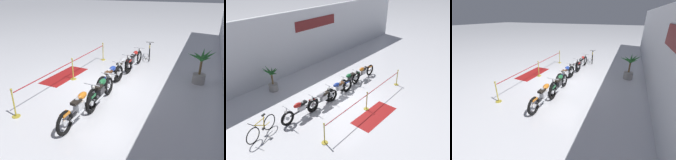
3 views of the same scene
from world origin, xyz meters
TOP-DOWN VIEW (x-y plane):
  - ground_plane at (0.00, 0.00)m, footprint 120.00×120.00m
  - back_wall at (0.01, 5.12)m, footprint 28.00×0.29m
  - motorcycle_red_0 at (-2.78, 0.64)m, footprint 2.39×0.62m
  - motorcycle_silver_1 at (-1.38, 0.46)m, footprint 2.13×0.62m
  - motorcycle_blue_2 at (-0.02, 0.48)m, footprint 2.28×0.62m
  - motorcycle_green_3 at (1.39, 0.70)m, footprint 2.26×0.62m
  - motorcycle_orange_4 at (2.69, 0.59)m, footprint 2.45×0.62m
  - bicycle at (-4.78, 0.96)m, footprint 1.73×0.59m
  - potted_palm_left_of_row at (-2.03, 3.96)m, footprint 0.98×1.21m
  - stanchion_far_left at (-1.23, -1.50)m, footprint 6.87×0.28m
  - stanchion_mid_left at (-0.13, -1.50)m, footprint 0.28×0.28m
  - stanchion_mid_right at (3.41, -1.50)m, footprint 0.28×0.28m
  - floor_banner at (-0.34, -2.14)m, footprint 2.67×1.19m

SIDE VIEW (x-z plane):
  - ground_plane at x=0.00m, z-range 0.00..0.00m
  - floor_banner at x=-0.34m, z-range 0.00..0.01m
  - stanchion_mid_left at x=-0.13m, z-range -0.17..0.88m
  - stanchion_mid_right at x=3.41m, z-range -0.17..0.88m
  - bicycle at x=-4.78m, z-range -0.09..0.89m
  - motorcycle_silver_1 at x=-1.38m, z-range -0.01..0.92m
  - motorcycle_green_3 at x=1.39m, z-range -0.01..0.94m
  - motorcycle_red_0 at x=-2.78m, z-range 0.00..0.95m
  - motorcycle_blue_2 at x=-0.02m, z-range -0.01..0.96m
  - motorcycle_orange_4 at x=2.69m, z-range 0.00..0.96m
  - stanchion_far_left at x=-1.23m, z-range 0.16..1.22m
  - potted_palm_left_of_row at x=-2.03m, z-range -0.07..1.52m
  - back_wall at x=0.01m, z-range 0.00..4.20m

